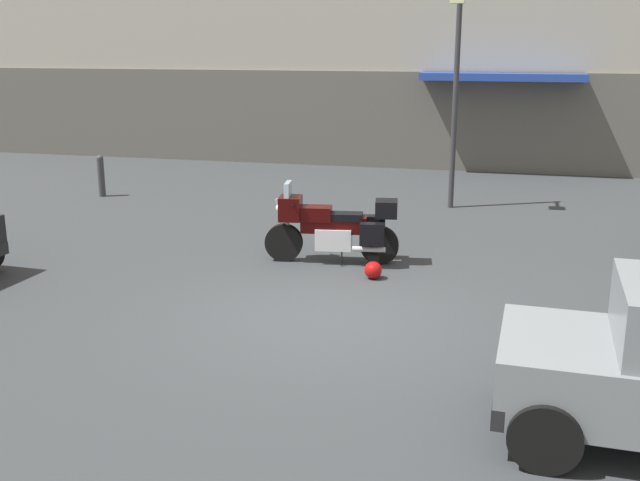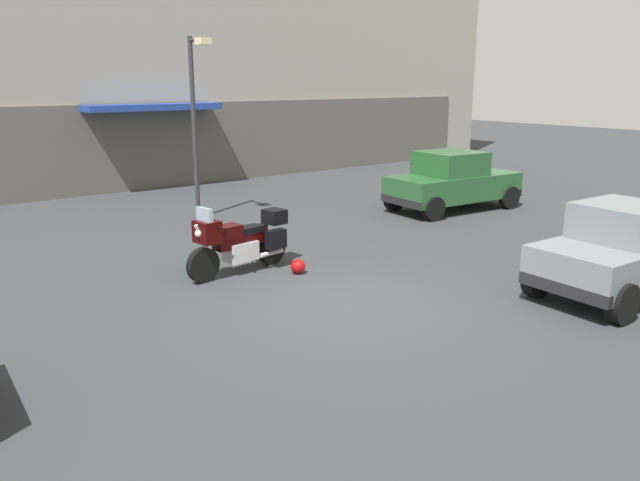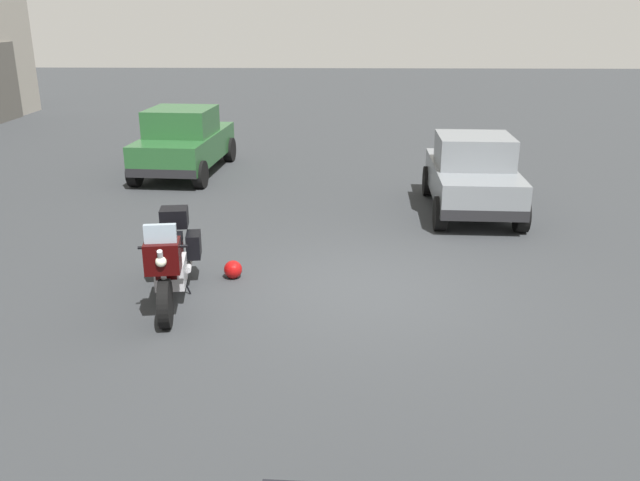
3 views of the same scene
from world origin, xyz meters
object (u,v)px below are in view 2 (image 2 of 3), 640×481
object	(u,v)px
motorcycle	(240,241)
car_hatchback_near	(452,181)
streetlamp_curbside	(196,110)
helmet	(298,266)
car_compact_side	(624,251)

from	to	relation	value
motorcycle	car_hatchback_near	size ratio (longest dim) A/B	0.57
streetlamp_curbside	helmet	bearing A→B (deg)	-97.93
helmet	motorcycle	bearing A→B (deg)	137.65
car_compact_side	car_hatchback_near	bearing A→B (deg)	66.13
helmet	car_hatchback_near	distance (m)	7.27
streetlamp_curbside	car_compact_side	bearing A→B (deg)	-73.34
car_hatchback_near	streetlamp_curbside	bearing A→B (deg)	156.65
motorcycle	helmet	world-z (taller)	motorcycle
helmet	car_hatchback_near	world-z (taller)	car_hatchback_near
motorcycle	streetlamp_curbside	world-z (taller)	streetlamp_curbside
car_hatchback_near	car_compact_side	size ratio (longest dim) A/B	1.12
motorcycle	car_compact_side	xyz separation A→B (m)	(4.48, -5.02, 0.15)
motorcycle	streetlamp_curbside	distance (m)	5.43
car_compact_side	streetlamp_curbside	world-z (taller)	streetlamp_curbside
helmet	car_compact_side	size ratio (longest dim) A/B	0.08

